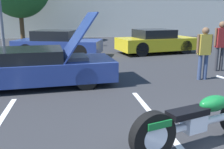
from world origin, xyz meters
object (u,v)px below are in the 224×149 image
(parked_car_right_row, at_px, (156,42))
(spectator_near_motorcycle, at_px, (221,42))
(motorcycle, at_px, (200,120))
(spectator_by_show_car, at_px, (204,49))
(show_car_hood_open, at_px, (33,67))
(parked_car_left_row, at_px, (58,44))

(parked_car_right_row, xyz_separation_m, spectator_near_motorcycle, (0.83, -4.64, 0.47))
(motorcycle, xyz_separation_m, spectator_by_show_car, (2.18, 3.85, 0.56))
(motorcycle, relative_size, spectator_near_motorcycle, 1.35)
(spectator_by_show_car, bearing_deg, show_car_hood_open, 177.94)
(motorcycle, relative_size, parked_car_left_row, 0.54)
(parked_car_left_row, xyz_separation_m, spectator_by_show_car, (4.75, -5.40, 0.37))
(show_car_hood_open, relative_size, parked_car_left_row, 1.08)
(show_car_hood_open, xyz_separation_m, spectator_near_motorcycle, (6.50, 0.89, 0.53))
(spectator_by_show_car, bearing_deg, parked_car_right_row, 85.77)
(parked_car_left_row, distance_m, parked_car_right_row, 5.19)
(parked_car_right_row, height_order, spectator_near_motorcycle, spectator_near_motorcycle)
(spectator_near_motorcycle, bearing_deg, spectator_by_show_car, -139.18)
(show_car_hood_open, bearing_deg, motorcycle, -57.57)
(parked_car_right_row, bearing_deg, spectator_near_motorcycle, -90.02)
(motorcycle, relative_size, show_car_hood_open, 0.50)
(parked_car_right_row, height_order, spectator_by_show_car, spectator_by_show_car)
(motorcycle, distance_m, parked_car_right_row, 9.92)
(parked_car_left_row, distance_m, spectator_near_motorcycle, 7.41)
(show_car_hood_open, distance_m, parked_car_right_row, 7.93)
(spectator_near_motorcycle, distance_m, spectator_by_show_car, 1.65)
(parked_car_left_row, xyz_separation_m, parked_car_right_row, (5.18, 0.32, -0.00))
(parked_car_left_row, height_order, spectator_by_show_car, spectator_by_show_car)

